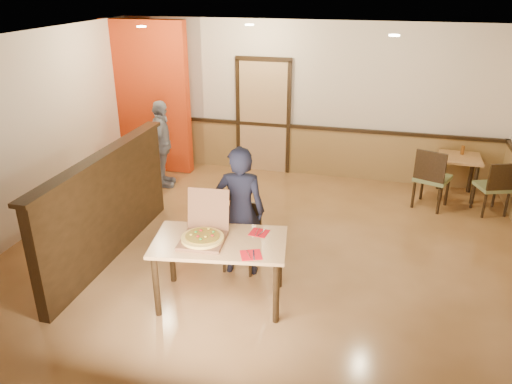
{
  "coord_description": "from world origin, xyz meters",
  "views": [
    {
      "loc": [
        1.34,
        -5.41,
        3.48
      ],
      "look_at": [
        -0.05,
        0.0,
        1.06
      ],
      "focal_mm": 35.0,
      "sensor_mm": 36.0,
      "label": 1
    }
  ],
  "objects_px": {
    "side_chair_left": "(431,176)",
    "pizza_box": "(204,235)",
    "side_chair_right": "(495,186)",
    "condiment": "(463,150)",
    "passerby": "(162,144)",
    "side_table": "(459,166)",
    "diner": "(240,212)",
    "diner_chair": "(243,233)",
    "main_table": "(220,249)"
  },
  "relations": [
    {
      "from": "condiment",
      "to": "side_table",
      "type": "bearing_deg",
      "value": -105.07
    },
    {
      "from": "passerby",
      "to": "side_chair_right",
      "type": "bearing_deg",
      "value": -103.16
    },
    {
      "from": "side_chair_right",
      "to": "side_table",
      "type": "distance_m",
      "value": 0.78
    },
    {
      "from": "diner_chair",
      "to": "pizza_box",
      "type": "bearing_deg",
      "value": -100.77
    },
    {
      "from": "diner_chair",
      "to": "side_chair_left",
      "type": "xyz_separation_m",
      "value": [
        2.43,
        2.43,
        0.08
      ]
    },
    {
      "from": "diner",
      "to": "condiment",
      "type": "relative_size",
      "value": 11.38
    },
    {
      "from": "diner_chair",
      "to": "diner",
      "type": "bearing_deg",
      "value": -83.03
    },
    {
      "from": "diner_chair",
      "to": "diner",
      "type": "height_order",
      "value": "diner"
    },
    {
      "from": "side_chair_right",
      "to": "condiment",
      "type": "xyz_separation_m",
      "value": [
        -0.44,
        0.75,
        0.3
      ]
    },
    {
      "from": "main_table",
      "to": "side_chair_left",
      "type": "bearing_deg",
      "value": 43.73
    },
    {
      "from": "side_table",
      "to": "pizza_box",
      "type": "xyz_separation_m",
      "value": [
        -3.12,
        -3.89,
        0.31
      ]
    },
    {
      "from": "passerby",
      "to": "condiment",
      "type": "relative_size",
      "value": 10.5
    },
    {
      "from": "diner_chair",
      "to": "pizza_box",
      "type": "distance_m",
      "value": 0.94
    },
    {
      "from": "side_table",
      "to": "diner",
      "type": "relative_size",
      "value": 0.42
    },
    {
      "from": "side_table",
      "to": "condiment",
      "type": "distance_m",
      "value": 0.28
    },
    {
      "from": "diner_chair",
      "to": "side_table",
      "type": "distance_m",
      "value": 4.22
    },
    {
      "from": "diner",
      "to": "main_table",
      "type": "bearing_deg",
      "value": 77.34
    },
    {
      "from": "main_table",
      "to": "condiment",
      "type": "height_order",
      "value": "condiment"
    },
    {
      "from": "side_chair_right",
      "to": "pizza_box",
      "type": "xyz_separation_m",
      "value": [
        -3.59,
        -3.27,
        0.36
      ]
    },
    {
      "from": "passerby",
      "to": "condiment",
      "type": "bearing_deg",
      "value": -94.62
    },
    {
      "from": "side_chair_left",
      "to": "side_chair_right",
      "type": "height_order",
      "value": "side_chair_left"
    },
    {
      "from": "diner_chair",
      "to": "side_table",
      "type": "height_order",
      "value": "diner_chair"
    },
    {
      "from": "diner",
      "to": "pizza_box",
      "type": "xyz_separation_m",
      "value": [
        -0.22,
        -0.69,
        0.01
      ]
    },
    {
      "from": "side_chair_right",
      "to": "passerby",
      "type": "height_order",
      "value": "passerby"
    },
    {
      "from": "condiment",
      "to": "passerby",
      "type": "bearing_deg",
      "value": -169.46
    },
    {
      "from": "pizza_box",
      "to": "condiment",
      "type": "distance_m",
      "value": 5.12
    },
    {
      "from": "main_table",
      "to": "diner_chair",
      "type": "height_order",
      "value": "diner_chair"
    },
    {
      "from": "side_table",
      "to": "passerby",
      "type": "distance_m",
      "value": 5.09
    },
    {
      "from": "main_table",
      "to": "condiment",
      "type": "xyz_separation_m",
      "value": [
        2.99,
        4.0,
        0.11
      ]
    },
    {
      "from": "passerby",
      "to": "condiment",
      "type": "height_order",
      "value": "passerby"
    },
    {
      "from": "diner",
      "to": "condiment",
      "type": "bearing_deg",
      "value": -140.05
    },
    {
      "from": "main_table",
      "to": "condiment",
      "type": "bearing_deg",
      "value": 44.31
    },
    {
      "from": "diner",
      "to": "condiment",
      "type": "distance_m",
      "value": 4.44
    },
    {
      "from": "side_table",
      "to": "pizza_box",
      "type": "relative_size",
      "value": 1.18
    },
    {
      "from": "side_table",
      "to": "diner",
      "type": "distance_m",
      "value": 4.33
    },
    {
      "from": "side_chair_left",
      "to": "diner",
      "type": "height_order",
      "value": "diner"
    },
    {
      "from": "side_chair_right",
      "to": "diner_chair",
      "type": "bearing_deg",
      "value": 16.2
    },
    {
      "from": "diner",
      "to": "passerby",
      "type": "height_order",
      "value": "diner"
    },
    {
      "from": "diner",
      "to": "side_chair_left",
      "type": "bearing_deg",
      "value": -141.92
    },
    {
      "from": "side_chair_right",
      "to": "pizza_box",
      "type": "bearing_deg",
      "value": 22.72
    },
    {
      "from": "main_table",
      "to": "condiment",
      "type": "distance_m",
      "value": 4.99
    },
    {
      "from": "side_chair_left",
      "to": "pizza_box",
      "type": "distance_m",
      "value": 4.21
    },
    {
      "from": "side_table",
      "to": "diner",
      "type": "height_order",
      "value": "diner"
    },
    {
      "from": "diner",
      "to": "pizza_box",
      "type": "distance_m",
      "value": 0.73
    },
    {
      "from": "diner_chair",
      "to": "condiment",
      "type": "relative_size",
      "value": 5.78
    },
    {
      "from": "main_table",
      "to": "diner_chair",
      "type": "distance_m",
      "value": 0.84
    },
    {
      "from": "side_chair_right",
      "to": "pizza_box",
      "type": "distance_m",
      "value": 4.88
    },
    {
      "from": "side_chair_right",
      "to": "diner",
      "type": "height_order",
      "value": "diner"
    },
    {
      "from": "side_table",
      "to": "passerby",
      "type": "height_order",
      "value": "passerby"
    },
    {
      "from": "side_chair_left",
      "to": "pizza_box",
      "type": "xyz_separation_m",
      "value": [
        -2.65,
        -3.27,
        0.3
      ]
    }
  ]
}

